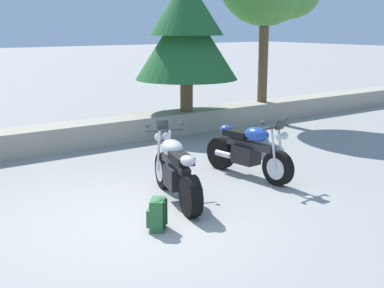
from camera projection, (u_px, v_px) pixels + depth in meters
name	position (u px, v px, depth m)	size (l,w,h in m)	color
ground_plane	(136.00, 219.00, 7.44)	(120.00, 120.00, 0.00)	gray
stone_wall	(27.00, 142.00, 11.18)	(36.00, 0.80, 0.55)	#A89E89
motorcycle_silver_near_left	(176.00, 171.00, 8.16)	(0.88, 2.02, 1.18)	black
motorcycle_blue_centre	(249.00, 151.00, 9.44)	(0.67, 2.07, 1.18)	black
rider_backpack	(157.00, 213.00, 7.02)	(0.35, 0.35, 0.47)	#2D6B38
pine_tree_mid_left	(186.00, 30.00, 12.98)	(2.64, 2.64, 3.42)	brown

